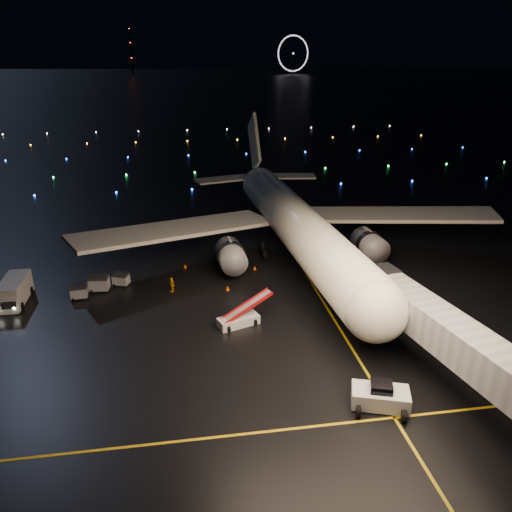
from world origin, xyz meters
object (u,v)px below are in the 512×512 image
object	(u,v)px
airliner	(290,194)
belt_loader	(238,312)
crew_c	(172,285)
pushback_tug	(381,395)
baggage_cart_2	(99,283)
baggage_cart_0	(79,292)
baggage_cart_1	(121,279)
service_truck	(15,290)

from	to	relation	value
airliner	belt_loader	size ratio (longest dim) A/B	9.45
belt_loader	crew_c	size ratio (longest dim) A/B	3.40
airliner	crew_c	xyz separation A→B (m)	(-16.28, -10.72, -7.36)
pushback_tug	baggage_cart_2	world-z (taller)	pushback_tug
crew_c	baggage_cart_0	distance (m)	10.42
baggage_cart_1	pushback_tug	bearing A→B (deg)	-29.10
baggage_cart_2	service_truck	bearing A→B (deg)	-165.17
pushback_tug	belt_loader	world-z (taller)	belt_loader
crew_c	service_truck	bearing A→B (deg)	-118.27
crew_c	baggage_cart_0	xyz separation A→B (m)	(-10.42, -0.11, -0.13)
baggage_cart_0	belt_loader	bearing A→B (deg)	-33.42
pushback_tug	crew_c	xyz separation A→B (m)	(-16.15, 23.23, -0.14)
airliner	baggage_cart_1	world-z (taller)	airliner
service_truck	baggage_cart_1	size ratio (longest dim) A/B	4.21
belt_loader	baggage_cart_2	bearing A→B (deg)	125.57
baggage_cart_2	crew_c	bearing A→B (deg)	-5.22
pushback_tug	service_truck	distance (m)	40.78
airliner	crew_c	distance (m)	20.83
pushback_tug	crew_c	size ratio (longest dim) A/B	2.43
service_truck	baggage_cart_0	world-z (taller)	service_truck
pushback_tug	baggage_cart_0	xyz separation A→B (m)	(-26.57, 23.12, -0.27)
service_truck	baggage_cart_2	distance (m)	8.99
pushback_tug	baggage_cart_1	size ratio (longest dim) A/B	2.49
service_truck	baggage_cart_1	xyz separation A→B (m)	(11.23, 2.59, -0.62)
belt_loader	baggage_cart_2	size ratio (longest dim) A/B	2.79
airliner	belt_loader	world-z (taller)	airliner
baggage_cart_0	airliner	bearing A→B (deg)	15.83
baggage_cart_0	baggage_cart_2	world-z (taller)	baggage_cart_2
pushback_tug	baggage_cart_2	size ratio (longest dim) A/B	2.00
service_truck	baggage_cart_0	xyz separation A→B (m)	(6.83, -0.27, -0.60)
crew_c	baggage_cart_2	bearing A→B (deg)	-128.55
service_truck	baggage_cart_2	size ratio (longest dim) A/B	3.38
pushback_tug	baggage_cart_0	size ratio (longest dim) A/B	2.41
service_truck	baggage_cart_0	distance (m)	6.87
airliner	baggage_cart_2	size ratio (longest dim) A/B	26.41
belt_loader	baggage_cart_1	bearing A→B (deg)	117.95
airliner	baggage_cart_2	bearing A→B (deg)	-162.95
pushback_tug	baggage_cart_0	distance (m)	35.22
crew_c	baggage_cart_1	world-z (taller)	crew_c
baggage_cart_1	service_truck	bearing A→B (deg)	-146.62
baggage_cart_1	crew_c	bearing A→B (deg)	-4.09
airliner	pushback_tug	distance (m)	34.71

